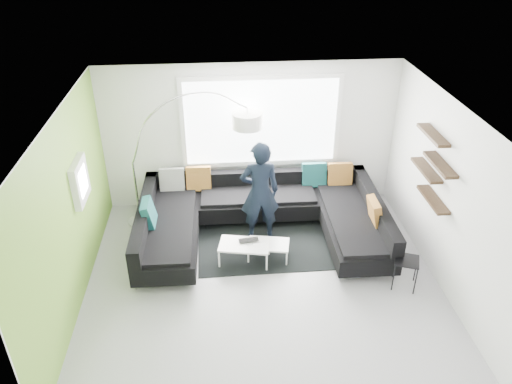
# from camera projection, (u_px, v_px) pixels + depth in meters

# --- Properties ---
(ground) EXTENTS (5.50, 5.50, 0.00)m
(ground) POSITION_uv_depth(u_px,v_px,m) (263.00, 281.00, 7.90)
(ground) COLOR gray
(ground) RESTS_ON ground
(room_shell) EXTENTS (5.54, 5.04, 2.82)m
(room_shell) POSITION_uv_depth(u_px,v_px,m) (265.00, 174.00, 7.18)
(room_shell) COLOR silver
(room_shell) RESTS_ON ground
(sectional_sofa) EXTENTS (4.22, 2.65, 0.90)m
(sectional_sofa) POSITION_uv_depth(u_px,v_px,m) (261.00, 221.00, 8.66)
(sectional_sofa) COLOR black
(sectional_sofa) RESTS_ON ground
(rug) EXTENTS (2.46, 1.80, 0.01)m
(rug) POSITION_uv_depth(u_px,v_px,m) (268.00, 242.00, 8.81)
(rug) COLOR black
(rug) RESTS_ON ground
(coffee_table) EXTENTS (1.16, 0.81, 0.35)m
(coffee_table) POSITION_uv_depth(u_px,v_px,m) (256.00, 251.00, 8.30)
(coffee_table) COLOR white
(coffee_table) RESTS_ON ground
(arc_lamp) EXTENTS (2.31, 0.66, 2.49)m
(arc_lamp) POSITION_uv_depth(u_px,v_px,m) (133.00, 163.00, 8.73)
(arc_lamp) COLOR white
(arc_lamp) RESTS_ON ground
(side_table) EXTENTS (0.46, 0.46, 0.49)m
(side_table) POSITION_uv_depth(u_px,v_px,m) (405.00, 273.00, 7.69)
(side_table) COLOR black
(side_table) RESTS_ON ground
(person) EXTENTS (0.73, 0.52, 1.85)m
(person) POSITION_uv_depth(u_px,v_px,m) (260.00, 192.00, 8.49)
(person) COLOR black
(person) RESTS_ON ground
(laptop) EXTENTS (0.37, 0.28, 0.03)m
(laptop) POSITION_uv_depth(u_px,v_px,m) (249.00, 242.00, 8.20)
(laptop) COLOR black
(laptop) RESTS_ON coffee_table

